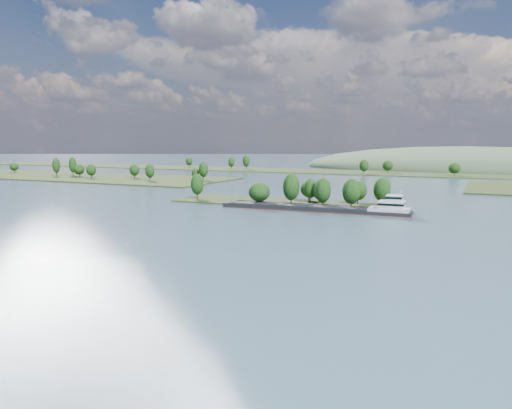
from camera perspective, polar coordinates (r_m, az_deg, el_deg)
The scene contains 6 objects.
ground at distance 167.88m, azimuth -4.37°, elevation -2.25°, with size 1800.00×1800.00×0.00m, color #3B5566.
tree_island at distance 217.25m, azimuth 4.92°, elevation 1.02°, with size 100.00×32.97×14.90m.
left_bank at distance 422.11m, azimuth -22.54°, elevation 3.15°, with size 300.00×80.00×16.00m.
back_shoreline at distance 430.94m, azimuth 15.33°, elevation 3.48°, with size 900.00×60.00×14.85m.
hill_west at distance 525.28m, azimuth 22.72°, elevation 3.76°, with size 320.00×160.00×44.00m, color #3C5138.
cargo_barge at distance 199.05m, azimuth 8.06°, elevation -0.41°, with size 76.63×12.84×10.32m.
Camera 1 is at (81.45, -24.09, 28.08)m, focal length 35.00 mm.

